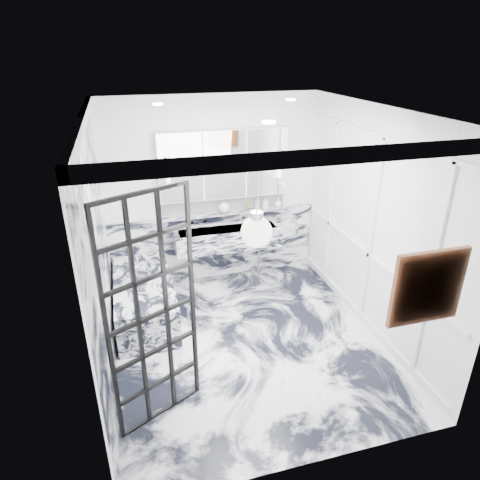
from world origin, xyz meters
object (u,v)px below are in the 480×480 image
object	(u,v)px
crittall_door	(153,316)
mirror_cabinet	(224,164)
trough_sink	(228,238)
bathtub	(145,299)

from	to	relation	value
crittall_door	mirror_cabinet	xyz separation A→B (m)	(1.30, 2.58, 0.66)
trough_sink	mirror_cabinet	distance (m)	1.10
crittall_door	bathtub	size ratio (longest dim) A/B	1.41
crittall_door	trough_sink	world-z (taller)	crittall_door
trough_sink	crittall_door	bearing A→B (deg)	-118.30
crittall_door	bathtub	xyz separation A→B (m)	(-0.03, 1.75, -0.89)
mirror_cabinet	bathtub	distance (m)	2.20
mirror_cabinet	bathtub	xyz separation A→B (m)	(-1.32, -0.83, -1.54)
mirror_cabinet	bathtub	bearing A→B (deg)	-147.94
crittall_door	bathtub	bearing A→B (deg)	64.31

